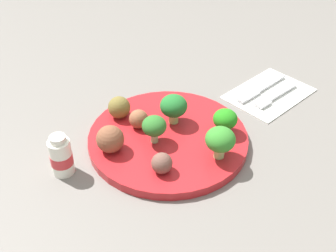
{
  "coord_description": "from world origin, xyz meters",
  "views": [
    {
      "loc": [
        0.34,
        0.47,
        0.49
      ],
      "look_at": [
        0.0,
        0.0,
        0.04
      ],
      "focal_mm": 45.7,
      "sensor_mm": 36.0,
      "label": 1
    }
  ],
  "objects": [
    {
      "name": "knife",
      "position": [
        -0.25,
        -0.02,
        0.01
      ],
      "size": [
        0.15,
        0.03,
        0.01
      ],
      "color": "silver",
      "rests_on": "napkin"
    },
    {
      "name": "ground_plane",
      "position": [
        0.0,
        0.0,
        0.0
      ],
      "size": [
        4.0,
        4.0,
        0.0
      ],
      "primitive_type": "plane",
      "color": "slate"
    },
    {
      "name": "yogurt_bottle",
      "position": [
        0.18,
        -0.04,
        0.03
      ],
      "size": [
        0.04,
        0.04,
        0.07
      ],
      "color": "white",
      "rests_on": "ground_plane"
    },
    {
      "name": "plate",
      "position": [
        0.0,
        0.0,
        0.01
      ],
      "size": [
        0.28,
        0.28,
        0.02
      ],
      "primitive_type": "cylinder",
      "color": "red",
      "rests_on": "ground_plane"
    },
    {
      "name": "broccoli_floret_front_left",
      "position": [
        -0.03,
        -0.02,
        0.05
      ],
      "size": [
        0.05,
        0.05,
        0.06
      ],
      "color": "#A9CB77",
      "rests_on": "plate"
    },
    {
      "name": "broccoli_floret_back_left",
      "position": [
        0.03,
        0.0,
        0.05
      ],
      "size": [
        0.04,
        0.04,
        0.05
      ],
      "color": "#99BD81",
      "rests_on": "plate"
    },
    {
      "name": "meatball_back_right",
      "position": [
        0.03,
        -0.05,
        0.03
      ],
      "size": [
        0.03,
        0.03,
        0.03
      ],
      "primitive_type": "sphere",
      "color": "brown",
      "rests_on": "plate"
    },
    {
      "name": "broccoli_floret_near_rim",
      "position": [
        -0.08,
        0.05,
        0.04
      ],
      "size": [
        0.04,
        0.04,
        0.05
      ],
      "color": "#8EC270",
      "rests_on": "plate"
    },
    {
      "name": "broccoli_floret_far_rim",
      "position": [
        -0.03,
        0.09,
        0.05
      ],
      "size": [
        0.05,
        0.05,
        0.06
      ],
      "color": "#A4BF73",
      "rests_on": "plate"
    },
    {
      "name": "meatball_far_rim",
      "position": [
        0.06,
        0.07,
        0.03
      ],
      "size": [
        0.03,
        0.03,
        0.03
      ],
      "primitive_type": "sphere",
      "color": "brown",
      "rests_on": "plate"
    },
    {
      "name": "fork",
      "position": [
        -0.25,
        0.02,
        0.01
      ],
      "size": [
        0.12,
        0.03,
        0.01
      ],
      "color": "silver",
      "rests_on": "napkin"
    },
    {
      "name": "meatball_front_right",
      "position": [
        0.04,
        -0.1,
        0.04
      ],
      "size": [
        0.04,
        0.04,
        0.04
      ],
      "primitive_type": "sphere",
      "color": "brown",
      "rests_on": "plate"
    },
    {
      "name": "meatball_near_rim",
      "position": [
        0.1,
        -0.03,
        0.04
      ],
      "size": [
        0.05,
        0.05,
        0.05
      ],
      "primitive_type": "sphere",
      "color": "brown",
      "rests_on": "plate"
    },
    {
      "name": "napkin",
      "position": [
        -0.26,
        -0.0,
        0.0
      ],
      "size": [
        0.18,
        0.14,
        0.01
      ],
      "primitive_type": "cube",
      "rotation": [
        0.0,
        0.0,
        0.12
      ],
      "color": "white",
      "rests_on": "ground_plane"
    }
  ]
}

